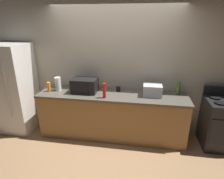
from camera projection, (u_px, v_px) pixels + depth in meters
ground_plane at (109, 147)px, 3.53m from camera, size 8.00×8.00×0.00m
back_wall at (115, 66)px, 3.81m from camera, size 6.40×0.10×2.70m
counter_run at (112, 115)px, 3.75m from camera, size 2.84×0.64×0.90m
refrigerator at (14, 89)px, 3.90m from camera, size 0.72×0.73×1.80m
stove_range at (221, 123)px, 3.44m from camera, size 0.60×0.61×1.08m
microwave at (85, 85)px, 3.67m from camera, size 0.48×0.35×0.27m
toaster_oven at (152, 90)px, 3.50m from camera, size 0.34×0.26×0.21m
paper_towel_roll at (58, 84)px, 3.76m from camera, size 0.12×0.12×0.27m
bottle_olive_oil at (178, 88)px, 3.56m from camera, size 0.06×0.06×0.25m
bottle_dish_soap at (49, 87)px, 3.72m from camera, size 0.07×0.07×0.19m
bottle_hot_sauce at (104, 91)px, 3.39m from camera, size 0.06×0.06×0.27m
mug_black at (118, 89)px, 3.74m from camera, size 0.09×0.09×0.09m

